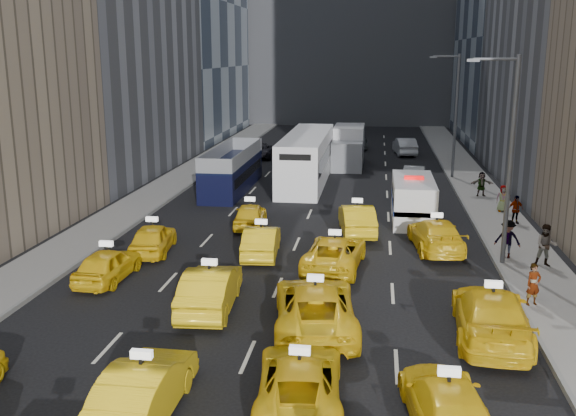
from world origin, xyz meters
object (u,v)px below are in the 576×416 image
at_px(pedestrian_0, 533,284).
at_px(double_decker, 232,169).
at_px(city_bus, 307,158).
at_px(box_truck, 348,147).
at_px(nypd_van, 413,200).

bearing_deg(pedestrian_0, double_decker, 107.37).
height_order(city_bus, box_truck, city_bus).
distance_m(double_decker, city_bus, 5.79).
bearing_deg(box_truck, city_bus, -111.44).
distance_m(double_decker, pedestrian_0, 24.32).
height_order(double_decker, pedestrian_0, double_decker).
height_order(nypd_van, pedestrian_0, nypd_van).
xyz_separation_m(city_bus, box_truck, (2.64, 7.06, -0.14)).
bearing_deg(nypd_van, box_truck, 96.82).
relative_size(city_bus, pedestrian_0, 8.63).
bearing_deg(box_truck, double_decker, -125.93).
relative_size(double_decker, box_truck, 1.42).
xyz_separation_m(double_decker, box_truck, (7.33, 10.46, 0.16)).
xyz_separation_m(double_decker, city_bus, (4.68, 3.40, 0.30)).
distance_m(double_decker, box_truck, 12.77).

